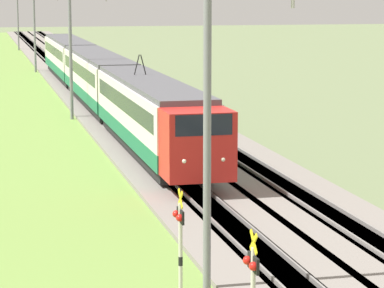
{
  "coord_description": "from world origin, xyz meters",
  "views": [
    {
      "loc": [
        -18.73,
        8.58,
        8.52
      ],
      "look_at": [
        17.23,
        0.0,
        2.26
      ],
      "focal_mm": 85.0,
      "sensor_mm": 36.0,
      "label": 1
    }
  ],
  "objects_px": {
    "crossing_signal_aux": "(180,236)",
    "catenary_mast_near": "(209,129)",
    "catenary_mast_far": "(35,30)",
    "passenger_train": "(98,76)",
    "catenary_mast_mid": "(71,50)",
    "catenary_mast_distant": "(18,19)"
  },
  "relations": [
    {
      "from": "crossing_signal_aux",
      "to": "catenary_mast_near",
      "type": "height_order",
      "value": "catenary_mast_near"
    },
    {
      "from": "catenary_mast_far",
      "to": "crossing_signal_aux",
      "type": "bearing_deg",
      "value": 179.23
    },
    {
      "from": "passenger_train",
      "to": "crossing_signal_aux",
      "type": "height_order",
      "value": "passenger_train"
    },
    {
      "from": "catenary_mast_mid",
      "to": "catenary_mast_distant",
      "type": "relative_size",
      "value": 1.04
    },
    {
      "from": "passenger_train",
      "to": "crossing_signal_aux",
      "type": "xyz_separation_m",
      "value": [
        -42.36,
        3.42,
        -0.41
      ]
    },
    {
      "from": "crossing_signal_aux",
      "to": "catenary_mast_mid",
      "type": "relative_size",
      "value": 0.36
    },
    {
      "from": "crossing_signal_aux",
      "to": "catenary_mast_distant",
      "type": "height_order",
      "value": "catenary_mast_distant"
    },
    {
      "from": "catenary_mast_far",
      "to": "catenary_mast_mid",
      "type": "bearing_deg",
      "value": 180.0
    },
    {
      "from": "passenger_train",
      "to": "catenary_mast_near",
      "type": "relative_size",
      "value": 6.71
    },
    {
      "from": "passenger_train",
      "to": "catenary_mast_far",
      "type": "xyz_separation_m",
      "value": [
        30.28,
        2.45,
        2.1
      ]
    },
    {
      "from": "passenger_train",
      "to": "catenary_mast_near",
      "type": "height_order",
      "value": "catenary_mast_near"
    },
    {
      "from": "catenary_mast_near",
      "to": "catenary_mast_mid",
      "type": "relative_size",
      "value": 1.03
    },
    {
      "from": "crossing_signal_aux",
      "to": "catenary_mast_mid",
      "type": "bearing_deg",
      "value": -91.52
    },
    {
      "from": "passenger_train",
      "to": "catenary_mast_near",
      "type": "distance_m",
      "value": 41.85
    },
    {
      "from": "crossing_signal_aux",
      "to": "catenary_mast_far",
      "type": "bearing_deg",
      "value": -90.77
    },
    {
      "from": "catenary_mast_near",
      "to": "catenary_mast_distant",
      "type": "bearing_deg",
      "value": -0.0
    },
    {
      "from": "catenary_mast_far",
      "to": "catenary_mast_distant",
      "type": "bearing_deg",
      "value": -0.0
    },
    {
      "from": "crossing_signal_aux",
      "to": "catenary_mast_far",
      "type": "distance_m",
      "value": 72.69
    },
    {
      "from": "catenary_mast_mid",
      "to": "catenary_mast_near",
      "type": "bearing_deg",
      "value": 180.0
    },
    {
      "from": "crossing_signal_aux",
      "to": "catenary_mast_far",
      "type": "xyz_separation_m",
      "value": [
        72.64,
        -0.97,
        2.51
      ]
    },
    {
      "from": "passenger_train",
      "to": "crossing_signal_aux",
      "type": "distance_m",
      "value": 42.5
    },
    {
      "from": "catenary_mast_near",
      "to": "catenary_mast_mid",
      "type": "distance_m",
      "value": 36.0
    }
  ]
}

